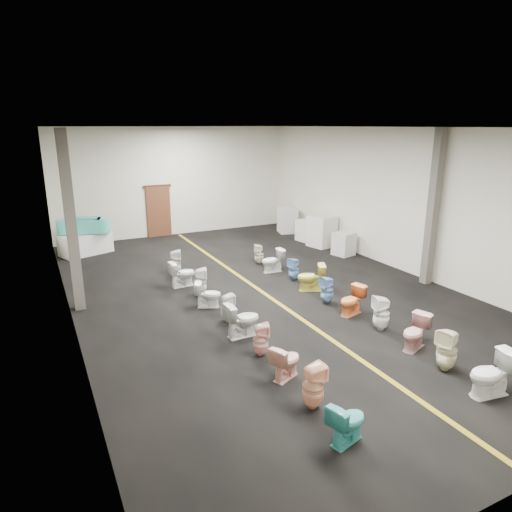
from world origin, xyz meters
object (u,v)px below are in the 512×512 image
at_px(toilet_left_3, 261,340).
at_px(appliance_crate_c, 308,230).
at_px(appliance_crate_d, 288,220).
at_px(toilet_right_9, 273,261).
at_px(toilet_left_0, 347,422).
at_px(toilet_right_5, 352,301).
at_px(toilet_right_7, 311,277).
at_px(toilet_left_5, 227,308).
at_px(toilet_right_3, 415,332).
at_px(appliance_crate_b, 322,231).
at_px(toilet_left_6, 208,295).
at_px(bathtub, 84,225).
at_px(display_table, 86,243).
at_px(toilet_right_6, 327,290).
at_px(toilet_left_7, 200,282).
at_px(toilet_left_9, 175,263).
at_px(toilet_left_8, 182,274).
at_px(toilet_right_4, 381,313).
at_px(toilet_right_1, 492,374).
at_px(toilet_left_1, 313,387).
at_px(appliance_crate_a, 344,244).
at_px(toilet_left_4, 242,319).
at_px(toilet_right_8, 294,269).
at_px(toilet_right_10, 259,254).
at_px(toilet_left_2, 286,361).

bearing_deg(toilet_left_3, appliance_crate_c, -19.60).
bearing_deg(appliance_crate_d, toilet_right_9, -125.03).
bearing_deg(toilet_left_3, toilet_left_0, -162.57).
bearing_deg(toilet_right_5, toilet_right_7, 163.20).
relative_size(toilet_left_5, toilet_right_3, 0.94).
height_order(appliance_crate_b, toilet_left_6, appliance_crate_b).
relative_size(bathtub, toilet_right_9, 2.45).
distance_m(display_table, toilet_right_6, 9.44).
bearing_deg(display_table, toilet_right_5, -59.40).
relative_size(display_table, appliance_crate_d, 1.62).
bearing_deg(toilet_left_7, toilet_left_9, 17.66).
bearing_deg(toilet_left_8, toilet_right_4, -151.32).
distance_m(appliance_crate_d, toilet_right_1, 12.87).
bearing_deg(display_table, toilet_left_3, -76.96).
bearing_deg(toilet_left_1, toilet_left_3, -1.69).
relative_size(appliance_crate_b, toilet_left_7, 1.49).
bearing_deg(display_table, toilet_left_0, -80.20).
distance_m(display_table, toilet_right_7, 8.70).
xyz_separation_m(toilet_left_3, toilet_left_6, (-0.04, 2.92, -0.01)).
relative_size(appliance_crate_d, toilet_left_3, 1.53).
xyz_separation_m(appliance_crate_a, toilet_left_0, (-6.18, -8.29, -0.08)).
relative_size(toilet_left_8, toilet_left_9, 0.93).
height_order(appliance_crate_b, toilet_left_4, appliance_crate_b).
height_order(appliance_crate_a, toilet_left_8, appliance_crate_a).
distance_m(toilet_left_0, toilet_right_8, 7.37).
xyz_separation_m(appliance_crate_b, toilet_left_5, (-6.08, -4.93, -0.24)).
xyz_separation_m(toilet_left_0, toilet_right_4, (3.08, 2.78, 0.08)).
distance_m(toilet_left_8, toilet_right_3, 6.75).
relative_size(appliance_crate_b, toilet_left_0, 1.76).
height_order(toilet_left_4, toilet_right_10, toilet_left_4).
bearing_deg(toilet_left_7, toilet_left_5, -165.38).
xyz_separation_m(toilet_left_0, toilet_left_3, (0.06, 2.93, 0.02)).
height_order(toilet_left_2, toilet_right_10, toilet_right_10).
bearing_deg(bathtub, appliance_crate_c, 2.15).
height_order(bathtub, toilet_left_2, bathtub).
bearing_deg(appliance_crate_b, toilet_right_9, -148.37).
height_order(toilet_left_8, toilet_left_9, toilet_left_9).
bearing_deg(bathtub, display_table, 15.23).
relative_size(toilet_right_8, toilet_right_10, 1.02).
distance_m(display_table, bathtub, 0.68).
xyz_separation_m(toilet_left_1, toilet_left_7, (0.10, 5.78, -0.00)).
relative_size(toilet_left_4, toilet_right_3, 1.08).
height_order(toilet_right_1, toilet_right_6, toilet_right_1).
bearing_deg(toilet_left_8, toilet_left_4, 178.65).
height_order(toilet_left_7, toilet_right_7, toilet_left_7).
height_order(toilet_left_8, toilet_right_6, toilet_left_8).
bearing_deg(appliance_crate_d, toilet_left_4, -125.82).
bearing_deg(toilet_right_10, appliance_crate_a, 102.74).
height_order(appliance_crate_a, toilet_left_4, appliance_crate_a).
xyz_separation_m(toilet_left_0, toilet_left_9, (0.02, 8.76, 0.07)).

